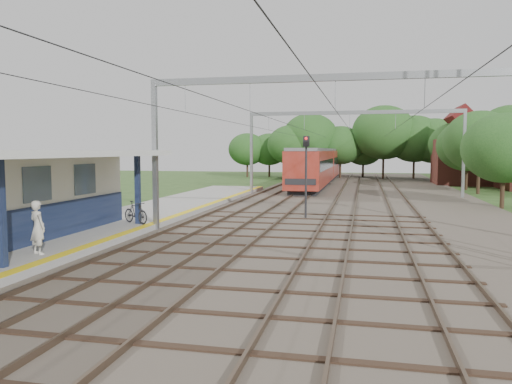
% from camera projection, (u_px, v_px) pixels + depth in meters
% --- Properties ---
extents(ballast_bed, '(18.00, 90.00, 0.10)m').
position_uv_depth(ballast_bed, '(358.00, 202.00, 35.97)').
color(ballast_bed, '#473D33').
rests_on(ballast_bed, ground).
extents(platform, '(5.00, 52.00, 0.35)m').
position_uv_depth(platform, '(96.00, 229.00, 22.83)').
color(platform, gray).
rests_on(platform, ground).
extents(yellow_stripe, '(0.45, 52.00, 0.01)m').
position_uv_depth(yellow_stripe, '(142.00, 227.00, 22.33)').
color(yellow_stripe, yellow).
rests_on(yellow_stripe, platform).
extents(rail_tracks, '(11.80, 88.00, 0.15)m').
position_uv_depth(rail_tracks, '(323.00, 200.00, 36.49)').
color(rail_tracks, brown).
rests_on(rail_tracks, ballast_bed).
extents(catenary_system, '(17.22, 88.00, 7.00)m').
position_uv_depth(catenary_system, '(348.00, 123.00, 31.05)').
color(catenary_system, gray).
rests_on(catenary_system, ground).
extents(tree_band, '(31.72, 30.88, 8.82)m').
position_uv_depth(tree_band, '(360.00, 141.00, 62.00)').
color(tree_band, '#382619').
rests_on(tree_band, ground).
extents(house_far, '(8.00, 6.12, 8.66)m').
position_uv_depth(house_far, '(473.00, 155.00, 54.57)').
color(house_far, brown).
rests_on(house_far, ground).
extents(person, '(0.77, 0.66, 1.79)m').
position_uv_depth(person, '(38.00, 227.00, 16.44)').
color(person, beige).
rests_on(person, platform).
extents(bicycle, '(1.76, 1.26, 1.05)m').
position_uv_depth(bicycle, '(136.00, 212.00, 23.43)').
color(bicycle, black).
rests_on(bicycle, platform).
extents(train, '(2.96, 36.83, 3.88)m').
position_uv_depth(train, '(321.00, 165.00, 57.34)').
color(train, black).
rests_on(train, ballast_bed).
extents(signal_post, '(0.34, 0.30, 4.56)m').
position_uv_depth(signal_post, '(306.00, 166.00, 27.04)').
color(signal_post, black).
rests_on(signal_post, ground).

